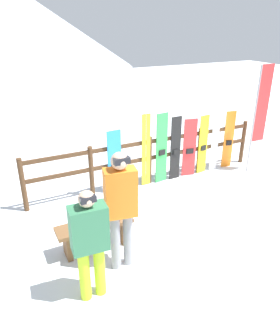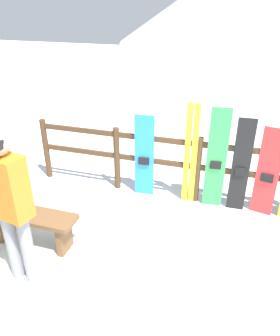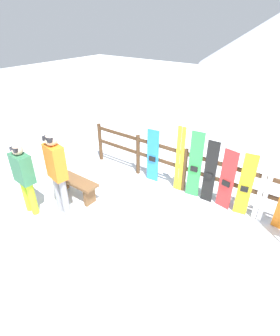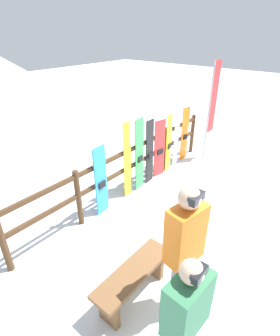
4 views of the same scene
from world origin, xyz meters
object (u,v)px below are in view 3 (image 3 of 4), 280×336
object	(u,v)px
snowboard_green	(195,166)
snowboard_yellow	(245,186)
bench	(75,184)
person_orange	(57,169)
snowboard_black_stripe	(210,173)
snowboard_red	(227,180)
ski_pair_white	(265,185)
person_plaid_green	(24,175)
snowboard_blue	(153,156)
ski_pair_yellow	(180,160)

from	to	relation	value
snowboard_green	snowboard_yellow	size ratio (longest dim) A/B	1.13
bench	person_orange	distance (m)	0.94
snowboard_green	snowboard_yellow	bearing A→B (deg)	-0.01
snowboard_green	snowboard_yellow	xyz separation A→B (m)	(1.12, -0.00, -0.09)
bench	person_orange	world-z (taller)	person_orange
snowboard_black_stripe	snowboard_red	size ratio (longest dim) A/B	1.07
ski_pair_white	snowboard_yellow	bearing A→B (deg)	-179.42
bench	person_plaid_green	world-z (taller)	person_plaid_green
bench	snowboard_yellow	world-z (taller)	snowboard_yellow
snowboard_green	snowboard_yellow	world-z (taller)	snowboard_green
person_orange	snowboard_red	size ratio (longest dim) A/B	1.32
snowboard_blue	ski_pair_white	distance (m)	2.59
person_orange	snowboard_black_stripe	size ratio (longest dim) A/B	1.24
person_plaid_green	snowboard_yellow	world-z (taller)	person_plaid_green
bench	ski_pair_white	world-z (taller)	ski_pair_white
snowboard_green	snowboard_red	size ratio (longest dim) A/B	1.16
snowboard_blue	person_orange	bearing A→B (deg)	-109.95
snowboard_green	ski_pair_white	bearing A→B (deg)	0.13
snowboard_red	snowboard_black_stripe	bearing A→B (deg)	179.99
ski_pair_yellow	snowboard_yellow	size ratio (longest dim) A/B	1.15
ski_pair_yellow	snowboard_red	world-z (taller)	ski_pair_yellow
ski_pair_yellow	snowboard_yellow	distance (m)	1.51
snowboard_black_stripe	ski_pair_white	xyz separation A→B (m)	(1.11, 0.00, 0.12)
snowboard_black_stripe	snowboard_red	distance (m)	0.38
person_orange	ski_pair_yellow	distance (m)	2.69
bench	ski_pair_yellow	xyz separation A→B (m)	(1.76, 1.65, 0.46)
snowboard_green	ski_pair_white	size ratio (longest dim) A/B	0.94
snowboard_blue	bench	bearing A→B (deg)	-121.94
person_orange	person_plaid_green	bearing A→B (deg)	-147.41
snowboard_yellow	ski_pair_white	size ratio (longest dim) A/B	0.83
snowboard_black_stripe	snowboard_yellow	distance (m)	0.76
snowboard_yellow	ski_pair_white	distance (m)	0.38
ski_pair_yellow	snowboard_yellow	world-z (taller)	ski_pair_yellow
person_plaid_green	snowboard_yellow	distance (m)	4.44
bench	snowboard_yellow	xyz separation A→B (m)	(3.26, 1.64, 0.35)
person_plaid_green	ski_pair_white	size ratio (longest dim) A/B	0.93
ski_pair_yellow	snowboard_green	bearing A→B (deg)	-0.49
snowboard_black_stripe	bench	bearing A→B (deg)	-146.72
bench	snowboard_green	size ratio (longest dim) A/B	0.76
ski_pair_yellow	person_plaid_green	bearing A→B (deg)	-129.42
snowboard_red	person_plaid_green	bearing A→B (deg)	-141.61
person_plaid_green	snowboard_red	distance (m)	4.14
bench	ski_pair_white	xyz separation A→B (m)	(3.61, 1.65, 0.50)
snowboard_black_stripe	snowboard_yellow	bearing A→B (deg)	-0.00
snowboard_red	snowboard_yellow	size ratio (longest dim) A/B	0.98
ski_pair_yellow	snowboard_black_stripe	bearing A→B (deg)	-0.26
bench	snowboard_red	world-z (taller)	snowboard_red
ski_pair_yellow	snowboard_green	world-z (taller)	ski_pair_yellow
person_orange	snowboard_yellow	size ratio (longest dim) A/B	1.29
person_orange	ski_pair_white	world-z (taller)	person_orange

